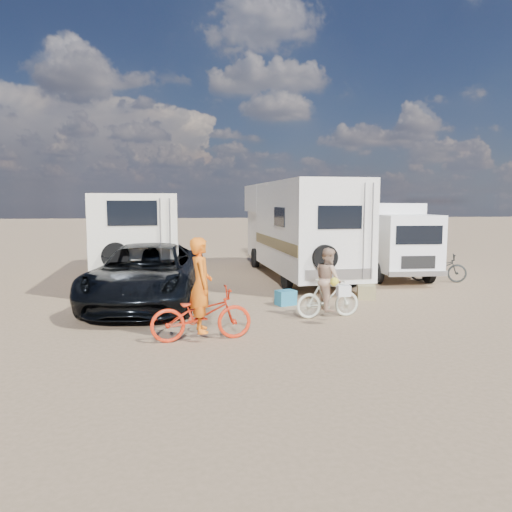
{
  "coord_description": "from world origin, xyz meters",
  "views": [
    {
      "loc": [
        -3.3,
        -10.42,
        2.75
      ],
      "look_at": [
        -1.7,
        2.31,
        1.3
      ],
      "focal_mm": 34.06,
      "sensor_mm": 36.0,
      "label": 1
    }
  ],
  "objects": [
    {
      "name": "crate",
      "position": [
        1.5,
        2.62,
        0.2
      ],
      "size": [
        0.61,
        0.61,
        0.39
      ],
      "primitive_type": "cube",
      "rotation": [
        0.0,
        0.0,
        -0.28
      ],
      "color": "olive",
      "rests_on": "ground"
    },
    {
      "name": "rv_left",
      "position": [
        -5.31,
        7.39,
        1.48
      ],
      "size": [
        3.04,
        8.5,
        2.97
      ],
      "primitive_type": null,
      "rotation": [
        0.0,
        0.0,
        0.07
      ],
      "color": "white",
      "rests_on": "ground"
    },
    {
      "name": "cooler",
      "position": [
        -0.93,
        2.08,
        0.2
      ],
      "size": [
        0.59,
        0.51,
        0.39
      ],
      "primitive_type": "cube",
      "rotation": [
        0.0,
        0.0,
        0.37
      ],
      "color": "teal",
      "rests_on": "ground"
    },
    {
      "name": "bike_parked",
      "position": [
        4.95,
        5.15,
        0.49
      ],
      "size": [
        1.95,
        1.32,
        0.97
      ],
      "primitive_type": "imported",
      "rotation": [
        0.0,
        0.0,
        1.17
      ],
      "color": "#252725",
      "rests_on": "ground"
    },
    {
      "name": "bike_woman",
      "position": [
        -0.2,
        0.58,
        0.47
      ],
      "size": [
        1.61,
        0.64,
        0.94
      ],
      "primitive_type": "imported",
      "rotation": [
        0.0,
        0.0,
        1.7
      ],
      "color": "beige",
      "rests_on": "ground"
    },
    {
      "name": "dark_suv",
      "position": [
        -4.58,
        2.69,
        0.81
      ],
      "size": [
        3.23,
        6.03,
        1.61
      ],
      "primitive_type": "imported",
      "rotation": [
        0.0,
        0.0,
        -0.1
      ],
      "color": "black",
      "rests_on": "ground"
    },
    {
      "name": "bike_man",
      "position": [
        -3.2,
        -0.95,
        0.53
      ],
      "size": [
        2.07,
        0.94,
        1.05
      ],
      "primitive_type": "imported",
      "rotation": [
        0.0,
        0.0,
        1.69
      ],
      "color": "red",
      "rests_on": "ground"
    },
    {
      "name": "rider_man",
      "position": [
        -3.2,
        -0.95,
        0.94
      ],
      "size": [
        0.53,
        0.73,
        1.87
      ],
      "primitive_type": "imported",
      "rotation": [
        0.0,
        0.0,
        1.69
      ],
      "color": "orange",
      "rests_on": "ground"
    },
    {
      "name": "ground",
      "position": [
        0.0,
        0.0,
        0.0
      ],
      "size": [
        140.0,
        140.0,
        0.0
      ],
      "primitive_type": "plane",
      "color": "#997B5B",
      "rests_on": "ground"
    },
    {
      "name": "box_truck",
      "position": [
        3.68,
        6.64,
        1.34
      ],
      "size": [
        2.14,
        5.59,
        2.68
      ],
      "primitive_type": null,
      "rotation": [
        0.0,
        0.0,
        -0.03
      ],
      "color": "white",
      "rests_on": "ground"
    },
    {
      "name": "rv_main",
      "position": [
        0.41,
        7.0,
        1.71
      ],
      "size": [
        2.94,
        8.75,
        3.42
      ],
      "primitive_type": null,
      "rotation": [
        0.0,
        0.0,
        0.07
      ],
      "color": "silver",
      "rests_on": "ground"
    },
    {
      "name": "rider_woman",
      "position": [
        -0.2,
        0.58,
        0.75
      ],
      "size": [
        0.65,
        0.79,
        1.49
      ],
      "primitive_type": "imported",
      "rotation": [
        0.0,
        0.0,
        1.7
      ],
      "color": "tan",
      "rests_on": "ground"
    }
  ]
}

